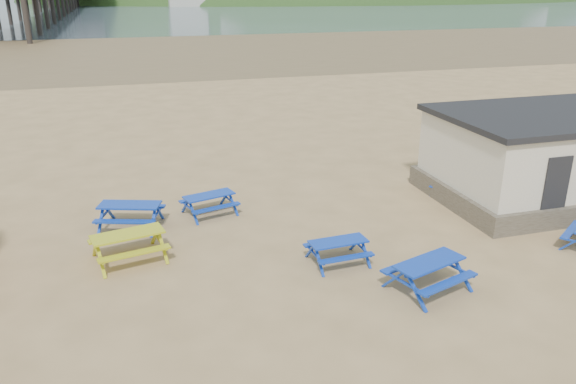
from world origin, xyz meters
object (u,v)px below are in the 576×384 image
object	(u,v)px
picnic_table_blue_a	(131,216)
amenity_block	(541,156)
picnic_table_blue_b	(209,204)
picnic_table_yellow	(129,247)

from	to	relation	value
picnic_table_blue_a	amenity_block	xyz separation A→B (m)	(14.32, -1.38, 1.17)
picnic_table_blue_a	amenity_block	size ratio (longest dim) A/B	0.31
picnic_table_blue_b	picnic_table_yellow	bearing A→B (deg)	-150.70
picnic_table_blue_b	picnic_table_yellow	distance (m)	3.82
picnic_table_blue_a	picnic_table_yellow	distance (m)	2.32
picnic_table_blue_b	picnic_table_yellow	size ratio (longest dim) A/B	0.88
picnic_table_blue_b	picnic_table_blue_a	bearing A→B (deg)	172.86
picnic_table_blue_a	picnic_table_yellow	xyz separation A→B (m)	(-0.12, -2.31, 0.01)
picnic_table_yellow	amenity_block	distance (m)	14.51
picnic_table_blue_a	picnic_table_blue_b	distance (m)	2.62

